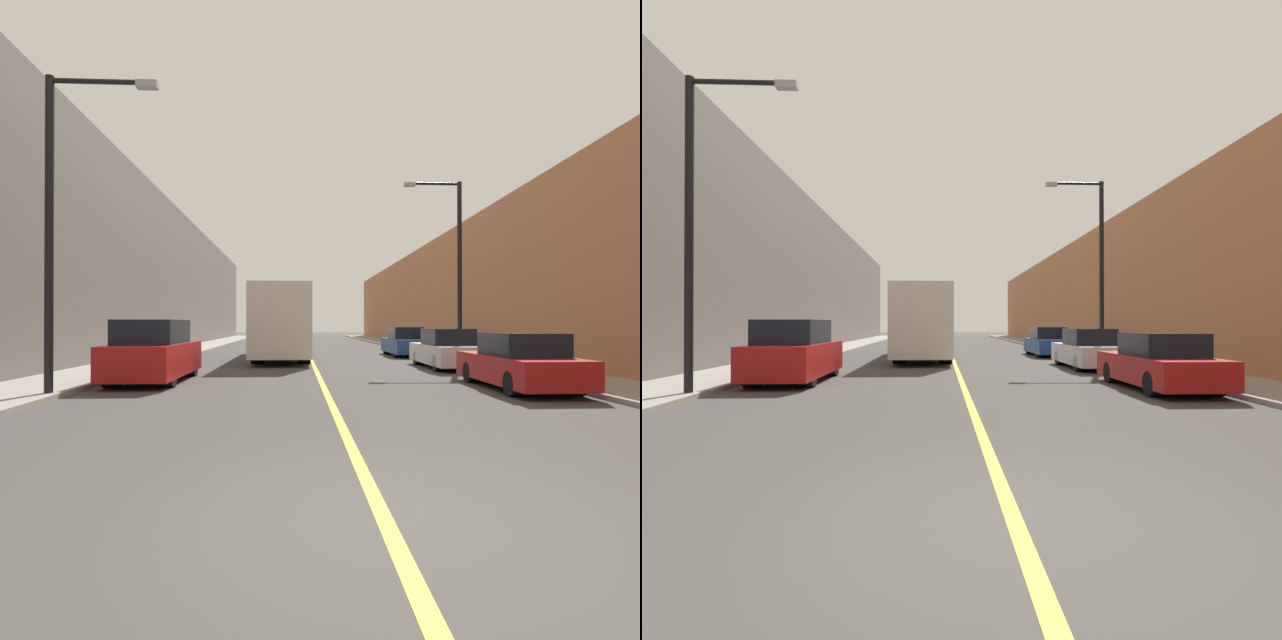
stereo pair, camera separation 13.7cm
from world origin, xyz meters
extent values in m
plane|color=#3F3D3A|center=(0.00, 0.00, 0.00)|extent=(200.00, 200.00, 0.00)
cube|color=gray|center=(-7.63, 30.00, 0.06)|extent=(2.71, 72.00, 0.12)
cube|color=gray|center=(7.63, 30.00, 0.06)|extent=(2.71, 72.00, 0.12)
cube|color=#66605B|center=(-10.99, 30.00, 4.94)|extent=(4.00, 72.00, 9.89)
cube|color=#B2724C|center=(10.99, 30.00, 3.85)|extent=(4.00, 72.00, 7.71)
cube|color=gold|center=(0.00, 30.00, 0.00)|extent=(0.16, 72.00, 0.01)
cube|color=silver|center=(-1.40, 21.40, 1.88)|extent=(2.59, 12.12, 3.11)
cube|color=black|center=(-1.40, 15.37, 2.42)|extent=(2.20, 0.04, 1.40)
cylinder|color=black|center=(-2.41, 17.64, 0.54)|extent=(0.57, 1.08, 1.08)
cylinder|color=black|center=(-0.39, 17.64, 0.54)|extent=(0.57, 1.08, 1.08)
cylinder|color=black|center=(-2.41, 25.15, 0.54)|extent=(0.57, 1.08, 1.08)
cylinder|color=black|center=(-0.39, 25.15, 0.54)|extent=(0.57, 1.08, 1.08)
cube|color=maroon|center=(-5.02, 11.10, 0.68)|extent=(1.89, 4.80, 0.95)
cube|color=black|center=(-5.02, 10.86, 1.51)|extent=(1.66, 2.64, 0.71)
cube|color=black|center=(-5.02, 8.73, 0.84)|extent=(1.61, 0.04, 0.43)
cylinder|color=black|center=(-5.76, 9.61, 0.34)|extent=(0.42, 0.68, 0.68)
cylinder|color=black|center=(-4.29, 9.61, 0.34)|extent=(0.42, 0.68, 0.68)
cylinder|color=black|center=(-5.76, 12.59, 0.34)|extent=(0.42, 0.68, 0.68)
cylinder|color=black|center=(-4.29, 12.59, 0.34)|extent=(0.42, 0.68, 0.68)
cube|color=maroon|center=(5.19, 8.89, 0.54)|extent=(1.83, 4.67, 0.71)
cube|color=black|center=(5.19, 8.65, 1.20)|extent=(1.61, 2.10, 0.60)
cube|color=black|center=(5.19, 6.58, 0.67)|extent=(1.56, 0.04, 0.32)
cylinder|color=black|center=(4.48, 7.44, 0.31)|extent=(0.40, 0.62, 0.62)
cylinder|color=black|center=(5.91, 7.44, 0.31)|extent=(0.40, 0.62, 0.62)
cylinder|color=black|center=(4.48, 10.33, 0.31)|extent=(0.40, 0.62, 0.62)
cylinder|color=black|center=(5.91, 10.33, 0.31)|extent=(0.40, 0.62, 0.62)
cube|color=silver|center=(5.17, 15.23, 0.56)|extent=(1.79, 4.77, 0.74)
cube|color=black|center=(5.17, 14.99, 1.24)|extent=(1.57, 2.15, 0.63)
cube|color=black|center=(5.17, 12.87, 0.69)|extent=(1.52, 0.04, 0.33)
cylinder|color=black|center=(4.47, 13.75, 0.31)|extent=(0.39, 0.62, 0.62)
cylinder|color=black|center=(5.87, 13.75, 0.31)|extent=(0.39, 0.62, 0.62)
cylinder|color=black|center=(4.47, 16.71, 0.31)|extent=(0.39, 0.62, 0.62)
cylinder|color=black|center=(5.87, 16.71, 0.31)|extent=(0.39, 0.62, 0.62)
cube|color=navy|center=(5.19, 22.73, 0.56)|extent=(1.77, 4.67, 0.75)
cube|color=black|center=(5.19, 22.49, 1.25)|extent=(1.56, 2.10, 0.63)
cube|color=black|center=(5.19, 20.42, 0.69)|extent=(1.50, 0.04, 0.34)
cylinder|color=black|center=(4.50, 21.28, 0.31)|extent=(0.39, 0.62, 0.62)
cylinder|color=black|center=(5.88, 21.28, 0.31)|extent=(0.39, 0.62, 0.62)
cylinder|color=black|center=(4.50, 24.17, 0.31)|extent=(0.39, 0.62, 0.62)
cylinder|color=black|center=(5.88, 24.17, 0.31)|extent=(0.39, 0.62, 0.62)
cylinder|color=black|center=(-6.58, 7.80, 3.86)|extent=(0.20, 0.20, 7.47)
cylinder|color=black|center=(-5.45, 7.80, 7.49)|extent=(2.26, 0.12, 0.12)
cube|color=#999993|center=(-4.31, 7.80, 7.44)|extent=(0.50, 0.24, 0.16)
cylinder|color=black|center=(6.58, 17.72, 4.11)|extent=(0.20, 0.20, 7.99)
cylinder|color=black|center=(5.45, 17.72, 8.01)|extent=(2.26, 0.12, 0.12)
cube|color=#999993|center=(4.31, 17.72, 7.96)|extent=(0.50, 0.24, 0.16)
camera|label=1|loc=(-0.80, -4.22, 1.74)|focal=28.00mm
camera|label=2|loc=(-0.66, -4.22, 1.74)|focal=28.00mm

